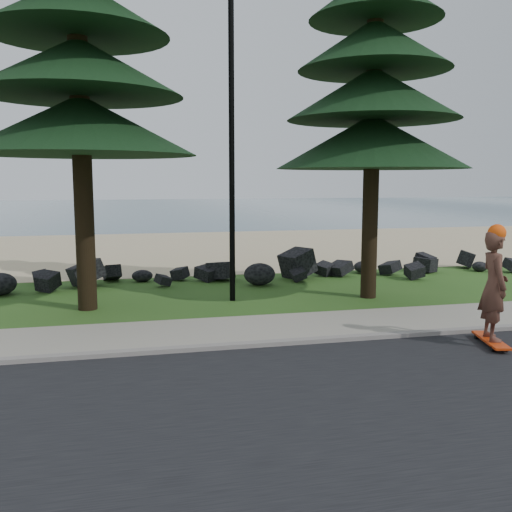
# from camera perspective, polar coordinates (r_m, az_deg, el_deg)

# --- Properties ---
(ground) EXTENTS (160.00, 160.00, 0.00)m
(ground) POSITION_cam_1_polar(r_m,az_deg,el_deg) (11.39, 0.66, -7.74)
(ground) COLOR #2B551A
(ground) RESTS_ON ground
(road) EXTENTS (160.00, 7.00, 0.02)m
(road) POSITION_cam_1_polar(r_m,az_deg,el_deg) (7.34, 9.38, -16.66)
(road) COLOR black
(road) RESTS_ON ground
(kerb) EXTENTS (160.00, 0.20, 0.10)m
(kerb) POSITION_cam_1_polar(r_m,az_deg,el_deg) (10.54, 1.83, -8.73)
(kerb) COLOR gray
(kerb) RESTS_ON ground
(sidewalk) EXTENTS (160.00, 2.00, 0.08)m
(sidewalk) POSITION_cam_1_polar(r_m,az_deg,el_deg) (11.57, 0.42, -7.29)
(sidewalk) COLOR gray
(sidewalk) RESTS_ON ground
(beach_sand) EXTENTS (160.00, 15.00, 0.01)m
(beach_sand) POSITION_cam_1_polar(r_m,az_deg,el_deg) (25.48, -7.09, 0.77)
(beach_sand) COLOR tan
(beach_sand) RESTS_ON ground
(ocean) EXTENTS (160.00, 58.00, 0.01)m
(ocean) POSITION_cam_1_polar(r_m,az_deg,el_deg) (61.80, -10.66, 4.69)
(ocean) COLOR #304E5C
(ocean) RESTS_ON ground
(seawall_boulders) EXTENTS (60.00, 2.40, 1.10)m
(seawall_boulders) POSITION_cam_1_polar(r_m,az_deg,el_deg) (16.75, -3.89, -2.77)
(seawall_boulders) COLOR black
(seawall_boulders) RESTS_ON ground
(lamp_post) EXTENTS (0.25, 0.14, 8.14)m
(lamp_post) POSITION_cam_1_polar(r_m,az_deg,el_deg) (14.16, -2.45, 12.14)
(lamp_post) COLOR black
(lamp_post) RESTS_ON ground
(skateboarder) EXTENTS (0.64, 1.23, 2.22)m
(skateboarder) POSITION_cam_1_polar(r_m,az_deg,el_deg) (11.15, 22.69, -2.80)
(skateboarder) COLOR red
(skateboarder) RESTS_ON ground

